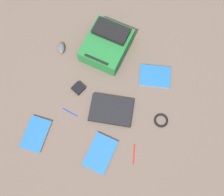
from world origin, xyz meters
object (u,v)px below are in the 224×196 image
backpack (107,44)px  pen_black (70,112)px  computer_mouse (61,48)px  book_comic (36,134)px  book_red (155,76)px  pen_blue (134,154)px  book_manual (100,153)px  earbud_pouch (78,88)px  laptop (111,110)px  cable_coil (161,121)px

backpack → pen_black: bearing=75.2°
computer_mouse → pen_black: bearing=93.7°
book_comic → book_red: 1.05m
book_red → pen_blue: 0.66m
book_comic → book_manual: (-0.51, 0.03, -0.00)m
pen_blue → earbud_pouch: 0.68m
laptop → book_red: bearing=-128.7°
book_comic → book_manual: book_comic is taller
laptop → pen_black: bearing=15.1°
backpack → book_manual: size_ratio=1.54×
book_manual → computer_mouse: size_ratio=2.77×
book_red → earbud_pouch: bearing=21.9°
book_comic → cable_coil: book_comic is taller
backpack → laptop: size_ratio=1.33×
cable_coil → pen_blue: size_ratio=0.74×
laptop → book_manual: 0.34m
pen_blue → book_manual: bearing=10.9°
book_manual → computer_mouse: computer_mouse is taller
book_comic → cable_coil: size_ratio=2.45×
computer_mouse → earbud_pouch: computer_mouse is taller
book_red → pen_black: bearing=36.4°
book_comic → book_manual: bearing=176.3°
laptop → book_comic: (0.52, 0.31, -0.00)m
book_red → pen_black: book_red is taller
book_manual → book_red: 0.77m
pen_black → pen_blue: 0.59m
laptop → book_red: 0.46m
laptop → cable_coil: 0.40m
earbud_pouch → pen_black: bearing=85.8°
book_red → book_manual: bearing=67.1°
earbud_pouch → book_comic: bearing=62.8°
book_red → earbud_pouch: size_ratio=3.16×
backpack → laptop: bearing=106.3°
book_comic → pen_blue: (-0.76, -0.01, -0.01)m
backpack → earbud_pouch: backpack is taller
computer_mouse → pen_black: size_ratio=0.80×
backpack → earbud_pouch: bearing=70.1°
book_comic → computer_mouse: (0.01, -0.75, 0.01)m
backpack → pen_blue: bearing=115.6°
laptop → earbud_pouch: (0.30, -0.12, -0.00)m
laptop → book_red: size_ratio=1.28×
backpack → book_manual: backpack is taller
book_red → cable_coil: (-0.11, 0.36, 0.00)m
backpack → book_manual: bearing=99.5°
backpack → pen_blue: backpack is taller
book_manual → backpack: bearing=-80.5°
pen_black → book_comic: bearing=47.3°
computer_mouse → cable_coil: computer_mouse is taller
cable_coil → pen_blue: bearing=62.1°
computer_mouse → book_red: bearing=155.4°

